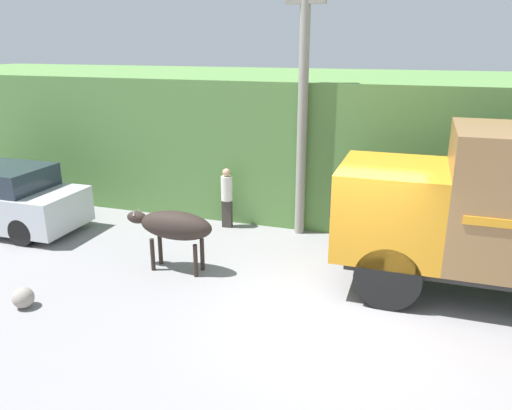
# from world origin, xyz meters

# --- Properties ---
(ground_plane) EXTENTS (60.00, 60.00, 0.00)m
(ground_plane) POSITION_xyz_m (0.00, 0.00, 0.00)
(ground_plane) COLOR gray
(hillside_embankment) EXTENTS (32.00, 6.54, 3.67)m
(hillside_embankment) POSITION_xyz_m (0.00, 7.17, 1.83)
(hillside_embankment) COLOR #568442
(hillside_embankment) RESTS_ON ground_plane
(brown_cow) EXTENTS (1.92, 0.60, 1.29)m
(brown_cow) POSITION_xyz_m (-3.53, 0.82, 0.98)
(brown_cow) COLOR #2D231E
(brown_cow) RESTS_ON ground_plane
(parked_suv) EXTENTS (4.23, 1.78, 1.64)m
(parked_suv) POSITION_xyz_m (-8.84, 1.65, 0.79)
(parked_suv) COLOR silver
(parked_suv) RESTS_ON ground_plane
(pedestrian_on_hill) EXTENTS (0.31, 0.31, 1.55)m
(pedestrian_on_hill) POSITION_xyz_m (-3.45, 3.55, 0.86)
(pedestrian_on_hill) COLOR #38332D
(pedestrian_on_hill) RESTS_ON ground_plane
(utility_pole) EXTENTS (0.90, 0.23, 6.14)m
(utility_pole) POSITION_xyz_m (-1.58, 3.74, 3.18)
(utility_pole) COLOR gray
(utility_pole) RESTS_ON ground_plane
(roadside_rock) EXTENTS (0.38, 0.38, 0.38)m
(roadside_rock) POSITION_xyz_m (-5.42, -1.46, 0.19)
(roadside_rock) COLOR gray
(roadside_rock) RESTS_ON ground_plane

